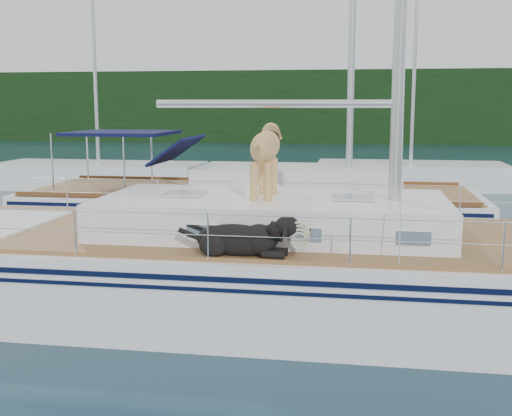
# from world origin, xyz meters

# --- Properties ---
(ground) EXTENTS (120.00, 120.00, 0.00)m
(ground) POSITION_xyz_m (0.00, 0.00, 0.00)
(ground) COLOR black
(ground) RESTS_ON ground
(tree_line) EXTENTS (90.00, 3.00, 6.00)m
(tree_line) POSITION_xyz_m (0.00, 45.00, 3.00)
(tree_line) COLOR black
(tree_line) RESTS_ON ground
(shore_bank) EXTENTS (92.00, 1.00, 1.20)m
(shore_bank) POSITION_xyz_m (0.00, 46.20, 0.60)
(shore_bank) COLOR #595147
(shore_bank) RESTS_ON ground
(main_sailboat) EXTENTS (12.00, 3.84, 14.01)m
(main_sailboat) POSITION_xyz_m (0.10, -0.01, 0.69)
(main_sailboat) COLOR white
(main_sailboat) RESTS_ON ground
(neighbor_sailboat) EXTENTS (11.00, 3.50, 13.30)m
(neighbor_sailboat) POSITION_xyz_m (-0.47, 5.71, 0.63)
(neighbor_sailboat) COLOR white
(neighbor_sailboat) RESTS_ON ground
(bg_boat_west) EXTENTS (8.00, 3.00, 11.65)m
(bg_boat_west) POSITION_xyz_m (-8.00, 14.00, 0.45)
(bg_boat_west) COLOR white
(bg_boat_west) RESTS_ON ground
(bg_boat_center) EXTENTS (7.20, 3.00, 11.65)m
(bg_boat_center) POSITION_xyz_m (4.00, 16.00, 0.45)
(bg_boat_center) COLOR white
(bg_boat_center) RESTS_ON ground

